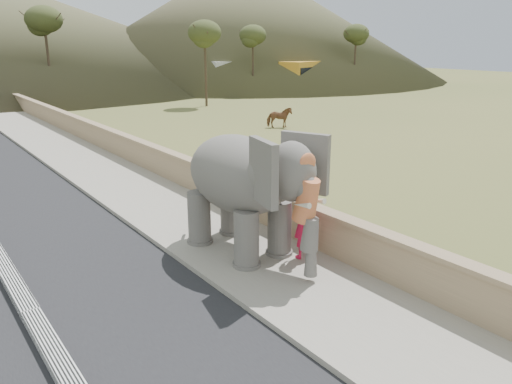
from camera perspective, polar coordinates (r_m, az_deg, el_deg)
ground at (r=12.27m, az=-0.31°, el=-7.96°), size 160.00×160.00×0.00m
walkway at (r=20.73m, az=-16.81°, el=2.00°), size 3.00×120.00×0.15m
parapet at (r=21.20m, az=-12.74°, el=3.96°), size 0.30×120.00×1.10m
cow at (r=30.90m, az=2.68°, el=8.50°), size 1.64×1.34×1.27m
distant_car at (r=53.04m, az=-6.87°, el=12.03°), size 4.48×2.51×1.44m
bus_white at (r=54.85m, az=0.27°, el=13.18°), size 11.24×4.05×3.10m
bus_orange at (r=55.94m, az=7.01°, el=13.13°), size 11.27×5.36×3.10m
hill_right at (r=74.42m, az=-1.54°, el=19.13°), size 56.00×56.00×16.00m
elephant_and_man at (r=12.15m, az=-1.94°, el=0.12°), size 2.49×4.33×3.02m
trees at (r=38.73m, az=-24.86°, el=13.55°), size 48.64×42.41×8.76m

